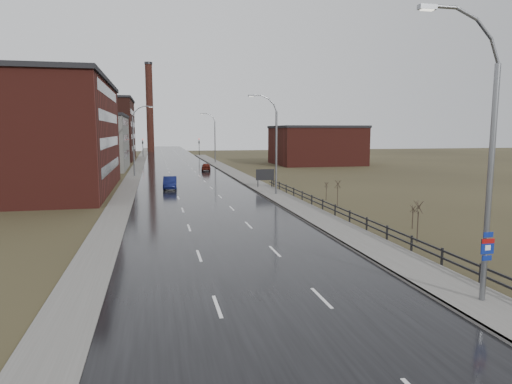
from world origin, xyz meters
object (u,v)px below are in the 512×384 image
car_far (206,167)px  car_near (170,183)px  streetlight_main (484,162)px  billboard (265,175)px

car_far → car_near: bearing=80.8°
streetlight_main → car_far: bearing=93.3°
streetlight_main → car_far: (-3.94, 68.33, -5.34)m
streetlight_main → billboard: 40.91m
streetlight_main → car_far: streetlight_main is taller
car_near → car_far: car_near is taller
billboard → car_far: 28.05m
billboard → car_near: 12.14m
car_near → car_far: (7.43, 26.05, -0.06)m
billboard → car_near: size_ratio=0.52×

